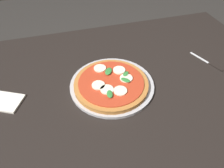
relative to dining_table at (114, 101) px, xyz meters
name	(u,v)px	position (x,y,z in m)	size (l,w,h in m)	color
ground_plane	(113,167)	(0.00, 0.00, -0.63)	(6.00, 6.00, 0.00)	#2D2B28
dining_table	(114,101)	(0.00, 0.00, 0.00)	(1.51, 0.98, 0.71)	black
serving_tray	(112,85)	(-0.01, 0.01, 0.09)	(0.34, 0.34, 0.01)	#B2B2B7
pizza	(111,83)	(-0.01, 0.00, 0.11)	(0.29, 0.29, 0.03)	#B27033
napkin	(4,101)	(-0.42, 0.04, 0.09)	(0.13, 0.09, 0.01)	white
knife	(210,64)	(0.46, 0.02, 0.09)	(0.07, 0.17, 0.01)	black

